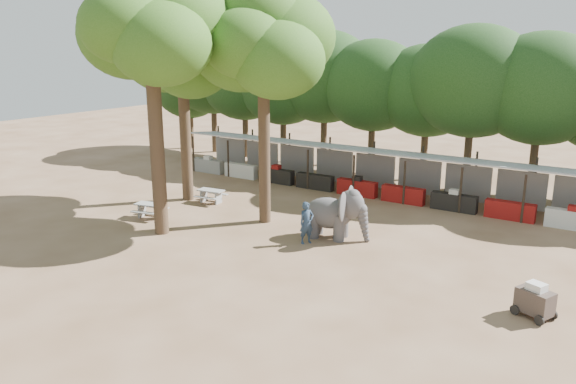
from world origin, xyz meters
The scene contains 11 objects.
ground centered at (0.00, 0.00, 0.00)m, with size 100.00×100.00×0.00m, color brown.
vendor_stalls centered at (0.00, 13.84, 1.18)m, with size 28.00×2.99×2.80m.
yard_tree_left centered at (-9.13, 7.19, 8.20)m, with size 7.10×6.90×11.02m.
yard_tree_center centered at (-6.13, 2.19, 9.21)m, with size 7.10×6.90×12.04m.
yard_tree_back centered at (-3.13, 6.19, 8.54)m, with size 7.10×6.90×11.36m.
backdrop_trees centered at (0.00, 19.00, 5.51)m, with size 46.46×5.95×8.33m.
elephant centered at (1.08, 5.74, 1.16)m, with size 3.12×2.32×2.33m.
handler centered at (0.33, 4.44, 0.93)m, with size 0.67×0.45×1.86m, color #26384C.
picnic_table_near centered at (-8.20, 3.38, 0.48)m, with size 1.72×1.62×0.73m.
picnic_table_far centered at (-7.46, 7.17, 0.47)m, with size 1.60×1.47×0.72m.
cart_front centered at (9.97, 2.48, 0.57)m, with size 1.40×1.19×1.16m.
Camera 1 is at (12.30, -15.44, 8.39)m, focal length 35.00 mm.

